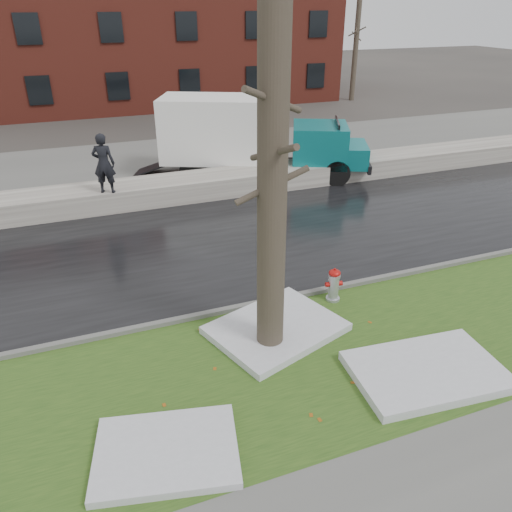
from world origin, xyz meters
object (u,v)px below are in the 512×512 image
object	(u,v)px
worker	(104,163)
box_truck	(250,136)
tree	(272,189)
fire_hydrant	(334,283)

from	to	relation	value
worker	box_truck	bearing A→B (deg)	-139.45
tree	box_truck	size ratio (longest dim) A/B	0.74
fire_hydrant	worker	distance (m)	8.73
tree	worker	world-z (taller)	tree
box_truck	worker	world-z (taller)	box_truck
box_truck	worker	size ratio (longest dim) A/B	4.69
fire_hydrant	tree	bearing A→B (deg)	-141.99
fire_hydrant	box_truck	bearing A→B (deg)	91.36
tree	box_truck	xyz separation A→B (m)	(3.50, 10.68, -1.77)
fire_hydrant	worker	size ratio (longest dim) A/B	0.43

